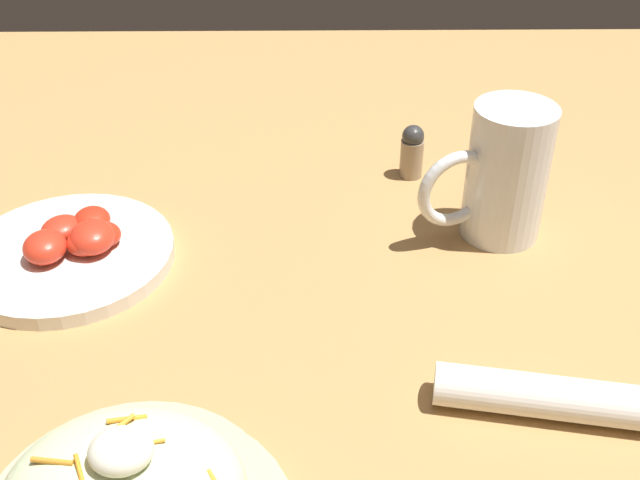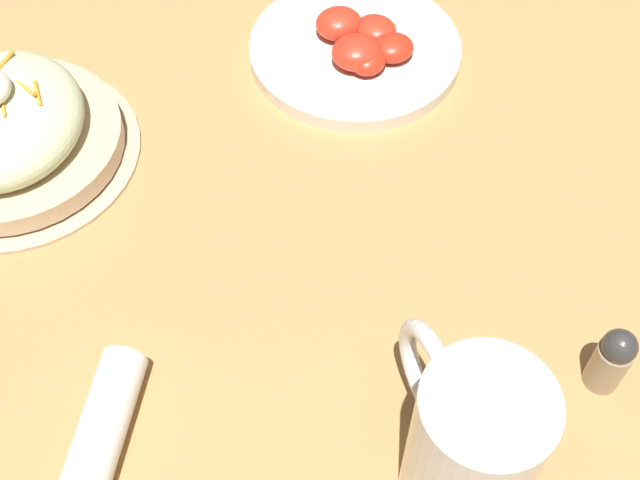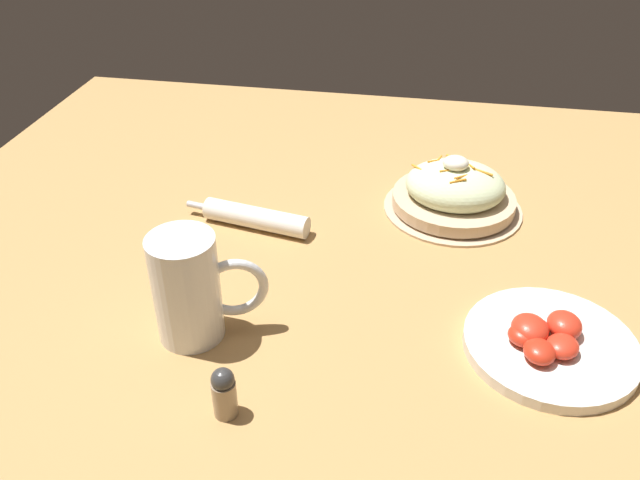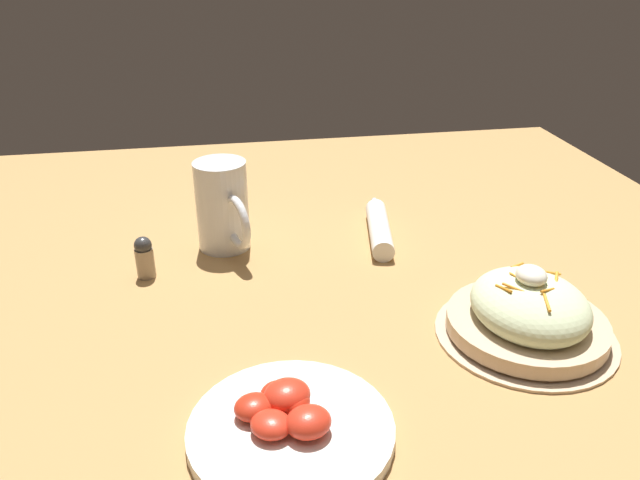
{
  "view_description": "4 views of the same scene",
  "coord_description": "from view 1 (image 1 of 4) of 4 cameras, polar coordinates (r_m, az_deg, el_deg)",
  "views": [
    {
      "loc": [
        -0.02,
        -0.56,
        0.46
      ],
      "look_at": [
        -0.01,
        0.03,
        0.05
      ],
      "focal_mm": 43.78,
      "sensor_mm": 36.0,
      "label": 1
    },
    {
      "loc": [
        0.37,
        0.01,
        0.57
      ],
      "look_at": [
        0.01,
        0.02,
        0.06
      ],
      "focal_mm": 46.87,
      "sensor_mm": 36.0,
      "label": 2
    },
    {
      "loc": [
        -0.09,
        0.7,
        0.56
      ],
      "look_at": [
        0.03,
        -0.01,
        0.08
      ],
      "focal_mm": 36.93,
      "sensor_mm": 36.0,
      "label": 3
    },
    {
      "loc": [
        -0.74,
        0.12,
        0.46
      ],
      "look_at": [
        0.01,
        -0.01,
        0.08
      ],
      "focal_mm": 35.12,
      "sensor_mm": 36.0,
      "label": 4
    }
  ],
  "objects": [
    {
      "name": "napkin_roll",
      "position": [
        0.64,
        16.25,
        -10.94
      ],
      "size": [
        0.21,
        0.06,
        0.03
      ],
      "color": "white",
      "rests_on": "ground_plane"
    },
    {
      "name": "salt_shaker",
      "position": [
        0.91,
        6.74,
        6.48
      ],
      "size": [
        0.03,
        0.03,
        0.06
      ],
      "color": "gray",
      "rests_on": "ground_plane"
    },
    {
      "name": "tomato_plate",
      "position": [
        0.81,
        -17.76,
        -0.71
      ],
      "size": [
        0.21,
        0.21,
        0.04
      ],
      "color": "white",
      "rests_on": "ground_plane"
    },
    {
      "name": "ground_plane",
      "position": [
        0.73,
        1.15,
        -4.58
      ],
      "size": [
        1.43,
        1.43,
        0.0
      ],
      "primitive_type": "plane",
      "color": "#B2844C"
    },
    {
      "name": "beer_mug",
      "position": [
        0.81,
        13.29,
        4.42
      ],
      "size": [
        0.14,
        0.08,
        0.14
      ],
      "color": "white",
      "rests_on": "ground_plane"
    }
  ]
}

